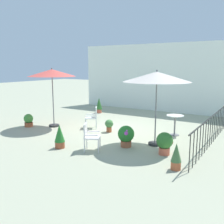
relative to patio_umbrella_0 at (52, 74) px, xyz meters
The scene contains 15 objects.
ground_plane 3.53m from the patio_umbrella_0, 20.05° to the left, with size 60.00×60.00×0.00m, color #A2A689.
villa_facade 6.72m from the patio_umbrella_0, 67.98° to the left, with size 10.30×0.30×3.88m, color white.
terrace_railing 6.68m from the patio_umbrella_0, ahead, with size 0.03×5.95×1.01m.
patio_umbrella_0 is the anchor object (origin of this frame).
patio_umbrella_1 4.81m from the patio_umbrella_0, ahead, with size 2.21×2.21×2.51m.
cafe_table_0 5.45m from the patio_umbrella_0, 15.21° to the left, with size 0.65×0.65×0.78m.
patio_chair_0 4.15m from the patio_umbrella_0, 28.65° to the right, with size 0.64×0.65×0.87m.
patio_chair_1 2.51m from the patio_umbrella_0, 22.46° to the left, with size 0.65×0.63×0.91m.
potted_plant_0 5.82m from the patio_umbrella_0, ahead, with size 0.50×0.50×0.68m.
potted_plant_1 4.59m from the patio_umbrella_0, 12.08° to the right, with size 0.54×0.54×0.71m.
potted_plant_2 2.30m from the patio_umbrella_0, 147.00° to the right, with size 0.40×0.40×0.56m.
potted_plant_3 4.18m from the patio_umbrella_0, 92.76° to the left, with size 0.36×0.36×0.87m.
potted_plant_4 6.65m from the patio_umbrella_0, 17.03° to the right, with size 0.27×0.27×0.71m.
potted_plant_5 3.66m from the patio_umbrella_0, 42.37° to the right, with size 0.34×0.34×0.78m.
potted_plant_6 3.30m from the patio_umbrella_0, 10.27° to the left, with size 0.33×0.33×0.51m.
Camera 1 is at (5.47, -8.99, 2.64)m, focal length 41.44 mm.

